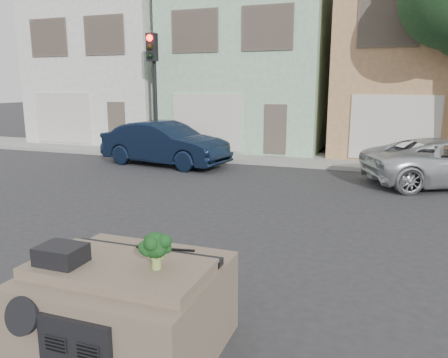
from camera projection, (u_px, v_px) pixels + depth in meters
The scene contains 11 objects.
ground_plane at pixel (221, 256), 7.79m from camera, with size 120.00×120.00×0.00m, color #303033.
sidewalk at pixel (312, 160), 17.42m from camera, with size 40.00×3.00×0.15m, color gray.
townhouse_white at pixel (125, 71), 24.00m from camera, with size 7.20×8.20×7.55m, color silver.
townhouse_mint at pixel (257, 69), 21.49m from camera, with size 7.20×8.20×7.55m, color #A2CDA9.
townhouse_tan at pixel (423, 67), 18.99m from camera, with size 7.20×8.20×7.55m, color tan.
navy_sedan at pixel (165, 165), 16.71m from camera, with size 1.75×5.00×1.65m, color black.
traffic_signal at pixel (154, 96), 18.16m from camera, with size 0.40×0.40×5.10m, color black.
car_dashboard at pixel (129, 305), 4.92m from camera, with size 2.00×1.80×1.12m, color #70604E.
instrument_hump at pixel (61, 254), 4.65m from camera, with size 0.48×0.38×0.20m, color black.
wiper_arm at pixel (165, 249), 5.05m from camera, with size 0.70×0.03×0.02m, color black.
broccoli at pixel (156, 250), 4.50m from camera, with size 0.33×0.33×0.40m, color #103613.
Camera 1 is at (2.55, -6.87, 2.98)m, focal length 35.00 mm.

